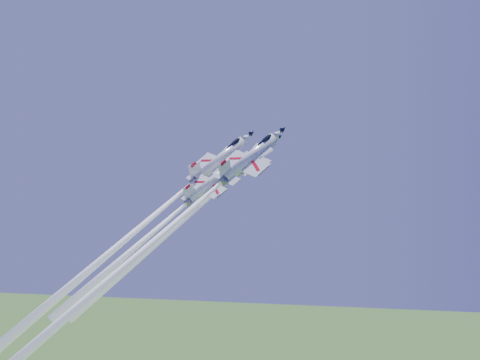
% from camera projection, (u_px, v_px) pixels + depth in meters
% --- Properties ---
extents(jet_lead, '(29.71, 31.46, 39.01)m').
position_uv_depth(jet_lead, '(190.00, 214.00, 107.30)').
color(jet_lead, white).
extents(jet_left, '(34.49, 35.94, 44.49)m').
position_uv_depth(jet_left, '(144.00, 224.00, 103.97)').
color(jet_left, white).
extents(jet_right, '(38.49, 40.88, 50.70)m').
position_uv_depth(jet_right, '(149.00, 245.00, 93.21)').
color(jet_right, white).
extents(jet_slot, '(25.68, 26.08, 32.21)m').
position_uv_depth(jet_slot, '(160.00, 226.00, 100.00)').
color(jet_slot, white).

